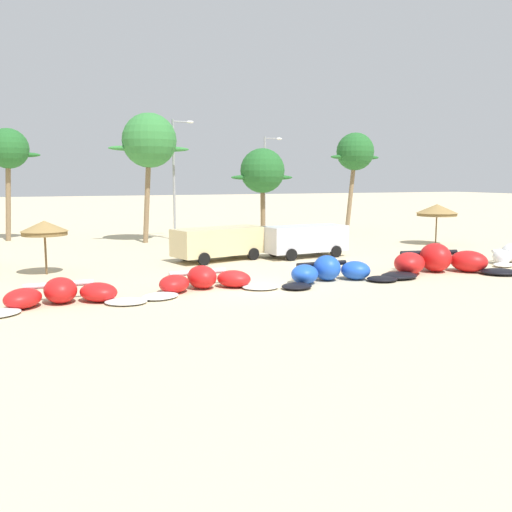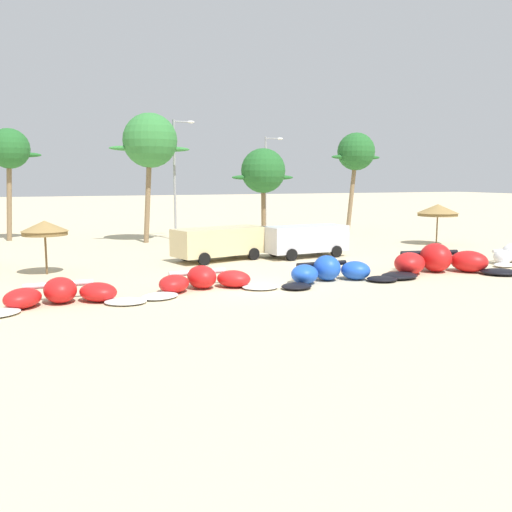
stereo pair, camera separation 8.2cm
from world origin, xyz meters
The scene contains 15 objects.
ground_plane centered at (0.00, 0.00, 0.00)m, with size 260.00×260.00×0.00m, color beige.
kite_left centered at (-7.58, -0.52, 0.37)m, with size 6.17×2.93×0.96m.
kite_left_of_center centered at (-1.92, 0.11, 0.37)m, with size 6.13×2.94×0.97m.
kite_center centered at (3.83, -0.32, 0.44)m, with size 5.98×2.70×1.14m.
kite_right_of_center centered at (9.91, -0.35, 0.54)m, with size 7.28×4.09×1.42m.
beach_umbrella_middle centered at (-7.82, 6.61, 2.24)m, with size 2.21×2.21×2.59m.
beach_umbrella_near_palms centered at (17.84, 9.20, 2.41)m, with size 2.84×2.84×2.82m.
parked_van centered at (6.35, 7.19, 1.09)m, with size 5.10×2.57×1.84m.
parked_car_second centered at (1.25, 7.72, 1.09)m, with size 5.60×3.19×1.84m.
palm_left centered at (-9.49, 23.22, 6.62)m, with size 4.38×2.92×8.21m.
palm_left_of_gap centered at (-0.23, 18.13, 7.17)m, with size 5.75×3.83×9.16m.
palm_center_left centered at (8.64, 18.52, 5.13)m, with size 5.20×3.47×6.91m.
palm_center_right centered at (17.63, 19.44, 6.75)m, with size 4.78×3.19×8.44m.
lamppost_west centered at (1.88, 19.14, 4.96)m, with size 1.68×0.24×8.87m.
lamppost_west_center centered at (11.56, 24.38, 4.66)m, with size 1.78×0.24×8.26m.
Camera 2 is at (-8.63, -21.68, 4.58)m, focal length 39.06 mm.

